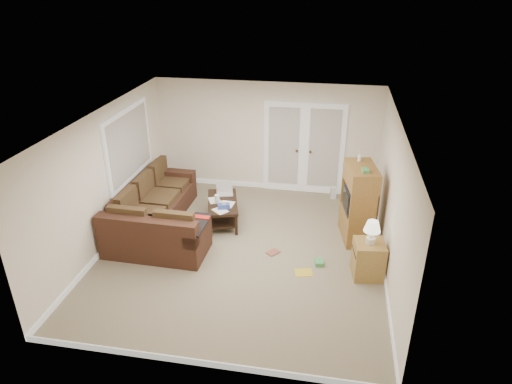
% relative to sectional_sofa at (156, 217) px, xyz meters
% --- Properties ---
extents(floor, '(5.50, 5.50, 0.00)m').
position_rel_sectional_sofa_xyz_m(floor, '(1.77, -0.36, -0.34)').
color(floor, gray).
rests_on(floor, ground).
extents(ceiling, '(5.00, 5.50, 0.02)m').
position_rel_sectional_sofa_xyz_m(ceiling, '(1.77, -0.36, 2.16)').
color(ceiling, white).
rests_on(ceiling, wall_back).
extents(wall_left, '(0.02, 5.50, 2.50)m').
position_rel_sectional_sofa_xyz_m(wall_left, '(-0.73, -0.36, 0.91)').
color(wall_left, white).
rests_on(wall_left, floor).
extents(wall_right, '(0.02, 5.50, 2.50)m').
position_rel_sectional_sofa_xyz_m(wall_right, '(4.27, -0.36, 0.91)').
color(wall_right, white).
rests_on(wall_right, floor).
extents(wall_back, '(5.00, 0.02, 2.50)m').
position_rel_sectional_sofa_xyz_m(wall_back, '(1.77, 2.39, 0.91)').
color(wall_back, white).
rests_on(wall_back, floor).
extents(wall_front, '(5.00, 0.02, 2.50)m').
position_rel_sectional_sofa_xyz_m(wall_front, '(1.77, -3.11, 0.91)').
color(wall_front, white).
rests_on(wall_front, floor).
extents(baseboards, '(5.00, 5.50, 0.10)m').
position_rel_sectional_sofa_xyz_m(baseboards, '(1.77, -0.36, -0.29)').
color(baseboards, white).
rests_on(baseboards, floor).
extents(french_doors, '(1.80, 0.05, 2.13)m').
position_rel_sectional_sofa_xyz_m(french_doors, '(2.62, 2.35, 0.70)').
color(french_doors, white).
rests_on(french_doors, floor).
extents(window_left, '(0.05, 1.92, 1.42)m').
position_rel_sectional_sofa_xyz_m(window_left, '(-0.69, 0.64, 1.21)').
color(window_left, white).
rests_on(window_left, wall_left).
extents(sectional_sofa, '(1.88, 2.82, 0.86)m').
position_rel_sectional_sofa_xyz_m(sectional_sofa, '(0.00, 0.00, 0.00)').
color(sectional_sofa, '#412419').
rests_on(sectional_sofa, floor).
extents(coffee_table, '(0.86, 1.26, 0.79)m').
position_rel_sectional_sofa_xyz_m(coffee_table, '(1.16, 0.64, -0.08)').
color(coffee_table, black).
rests_on(coffee_table, floor).
extents(tv_armoire, '(0.66, 0.99, 1.57)m').
position_rel_sectional_sofa_xyz_m(tv_armoire, '(3.80, 0.50, 0.40)').
color(tv_armoire, olive).
rests_on(tv_armoire, floor).
extents(side_cabinet, '(0.55, 0.55, 1.04)m').
position_rel_sectional_sofa_xyz_m(side_cabinet, '(3.97, -0.72, 0.04)').
color(side_cabinet, olive).
rests_on(side_cabinet, floor).
extents(space_heater, '(0.13, 0.12, 0.28)m').
position_rel_sectional_sofa_xyz_m(space_heater, '(3.35, 2.09, -0.20)').
color(space_heater, white).
rests_on(space_heater, floor).
extents(floor_magazine, '(0.34, 0.29, 0.01)m').
position_rel_sectional_sofa_xyz_m(floor_magazine, '(2.93, -0.84, -0.33)').
color(floor_magazine, gold).
rests_on(floor_magazine, floor).
extents(floor_greenbox, '(0.17, 0.21, 0.08)m').
position_rel_sectional_sofa_xyz_m(floor_greenbox, '(3.17, -0.54, -0.30)').
color(floor_greenbox, '#459850').
rests_on(floor_greenbox, floor).
extents(floor_book, '(0.27, 0.28, 0.02)m').
position_rel_sectional_sofa_xyz_m(floor_book, '(2.27, -0.28, -0.33)').
color(floor_book, brown).
rests_on(floor_book, floor).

